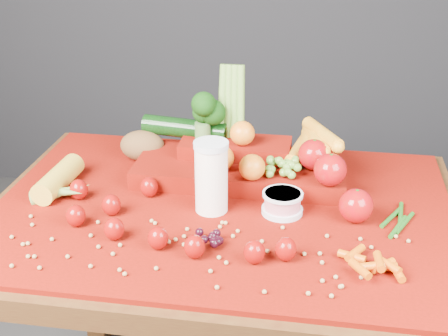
% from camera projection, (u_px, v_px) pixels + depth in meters
% --- Properties ---
extents(table, '(1.10, 0.80, 0.75)m').
position_uv_depth(table, '(223.00, 245.00, 1.49)').
color(table, '#32170B').
rests_on(table, ground).
extents(red_cloth, '(1.05, 0.75, 0.01)m').
position_uv_depth(red_cloth, '(223.00, 208.00, 1.45)').
color(red_cloth, '#700903').
rests_on(red_cloth, table).
extents(milk_glass, '(0.08, 0.08, 0.17)m').
position_uv_depth(milk_glass, '(211.00, 174.00, 1.39)').
color(milk_glass, white).
rests_on(milk_glass, red_cloth).
extents(yogurt_bowl, '(0.09, 0.09, 0.05)m').
position_uv_depth(yogurt_bowl, '(282.00, 202.00, 1.40)').
color(yogurt_bowl, silver).
rests_on(yogurt_bowl, red_cloth).
extents(strawberry_scatter, '(0.54, 0.28, 0.05)m').
position_uv_depth(strawberry_scatter, '(154.00, 221.00, 1.33)').
color(strawberry_scatter, '#830900').
rests_on(strawberry_scatter, red_cloth).
extents(dark_grape_cluster, '(0.06, 0.05, 0.03)m').
position_uv_depth(dark_grape_cluster, '(208.00, 239.00, 1.29)').
color(dark_grape_cluster, black).
rests_on(dark_grape_cluster, red_cloth).
extents(soybean_scatter, '(0.84, 0.24, 0.01)m').
position_uv_depth(soybean_scatter, '(206.00, 251.00, 1.26)').
color(soybean_scatter, '#AA8649').
rests_on(soybean_scatter, red_cloth).
extents(corn_ear, '(0.19, 0.24, 0.06)m').
position_uv_depth(corn_ear, '(60.00, 188.00, 1.48)').
color(corn_ear, gold).
rests_on(corn_ear, red_cloth).
extents(potato, '(0.12, 0.09, 0.08)m').
position_uv_depth(potato, '(142.00, 146.00, 1.66)').
color(potato, '#4F341A').
rests_on(potato, red_cloth).
extents(baby_carrot_pile, '(0.18, 0.17, 0.03)m').
position_uv_depth(baby_carrot_pile, '(376.00, 266.00, 1.19)').
color(baby_carrot_pile, '#C44F06').
rests_on(baby_carrot_pile, red_cloth).
extents(green_bean_pile, '(0.14, 0.12, 0.01)m').
position_uv_depth(green_bean_pile, '(399.00, 220.00, 1.37)').
color(green_bean_pile, '#195313').
rests_on(green_bean_pile, red_cloth).
extents(produce_mound, '(0.60, 0.37, 0.27)m').
position_uv_depth(produce_mound, '(250.00, 157.00, 1.55)').
color(produce_mound, '#700903').
rests_on(produce_mound, red_cloth).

